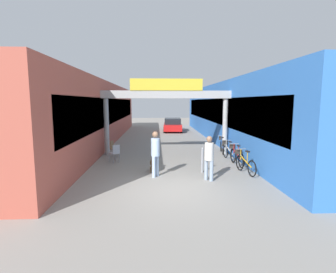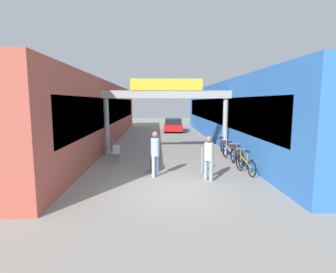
{
  "view_description": "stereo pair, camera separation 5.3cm",
  "coord_description": "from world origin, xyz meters",
  "px_view_note": "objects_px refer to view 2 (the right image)",
  "views": [
    {
      "loc": [
        -0.56,
        -8.5,
        2.98
      ],
      "look_at": [
        0.0,
        4.07,
        1.3
      ],
      "focal_mm": 28.0,
      "sensor_mm": 36.0,
      "label": 1
    },
    {
      "loc": [
        -0.51,
        -8.5,
        2.98
      ],
      "look_at": [
        0.0,
        4.07,
        1.3
      ],
      "focal_mm": 28.0,
      "sensor_mm": 36.0,
      "label": 2
    }
  ],
  "objects_px": {
    "bicycle_blue_farthest": "(222,146)",
    "bollard_post_metal": "(202,160)",
    "bicycle_silver_third": "(229,151)",
    "cafe_chair_wood_farther": "(114,147)",
    "pedestrian_with_dog": "(155,151)",
    "pedestrian_companion": "(209,155)",
    "bicycle_orange_nearest": "(244,163)",
    "dog_on_leash": "(154,162)",
    "cafe_chair_aluminium_nearer": "(115,152)",
    "bicycle_red_second": "(236,156)",
    "parked_car_red": "(173,125)"
  },
  "relations": [
    {
      "from": "pedestrian_companion",
      "to": "cafe_chair_aluminium_nearer",
      "type": "distance_m",
      "value": 5.09
    },
    {
      "from": "bollard_post_metal",
      "to": "parked_car_red",
      "type": "bearing_deg",
      "value": 91.08
    },
    {
      "from": "pedestrian_companion",
      "to": "cafe_chair_aluminium_nearer",
      "type": "bearing_deg",
      "value": 142.14
    },
    {
      "from": "bicycle_red_second",
      "to": "bicycle_silver_third",
      "type": "height_order",
      "value": "same"
    },
    {
      "from": "pedestrian_with_dog",
      "to": "bicycle_silver_third",
      "type": "bearing_deg",
      "value": 38.59
    },
    {
      "from": "cafe_chair_wood_farther",
      "to": "bollard_post_metal",
      "type": "bearing_deg",
      "value": -37.45
    },
    {
      "from": "pedestrian_with_dog",
      "to": "cafe_chair_wood_farther",
      "type": "xyz_separation_m",
      "value": [
        -2.26,
        3.81,
        -0.51
      ]
    },
    {
      "from": "pedestrian_with_dog",
      "to": "bollard_post_metal",
      "type": "distance_m",
      "value": 2.12
    },
    {
      "from": "bollard_post_metal",
      "to": "parked_car_red",
      "type": "xyz_separation_m",
      "value": [
        -0.29,
        15.47,
        0.1
      ]
    },
    {
      "from": "pedestrian_companion",
      "to": "parked_car_red",
      "type": "bearing_deg",
      "value": 91.16
    },
    {
      "from": "bicycle_blue_farthest",
      "to": "cafe_chair_aluminium_nearer",
      "type": "height_order",
      "value": "bicycle_blue_farthest"
    },
    {
      "from": "cafe_chair_wood_farther",
      "to": "bicycle_silver_third",
      "type": "bearing_deg",
      "value": -7.52
    },
    {
      "from": "bicycle_orange_nearest",
      "to": "dog_on_leash",
      "type": "bearing_deg",
      "value": 172.65
    },
    {
      "from": "bicycle_silver_third",
      "to": "cafe_chair_wood_farther",
      "type": "height_order",
      "value": "bicycle_silver_third"
    },
    {
      "from": "bicycle_orange_nearest",
      "to": "bollard_post_metal",
      "type": "height_order",
      "value": "bollard_post_metal"
    },
    {
      "from": "dog_on_leash",
      "to": "cafe_chair_wood_farther",
      "type": "height_order",
      "value": "cafe_chair_wood_farther"
    },
    {
      "from": "pedestrian_companion",
      "to": "bicycle_blue_farthest",
      "type": "distance_m",
      "value": 5.68
    },
    {
      "from": "bicycle_blue_farthest",
      "to": "cafe_chair_aluminium_nearer",
      "type": "distance_m",
      "value": 6.26
    },
    {
      "from": "pedestrian_companion",
      "to": "cafe_chair_wood_farther",
      "type": "bearing_deg",
      "value": 134.2
    },
    {
      "from": "cafe_chair_aluminium_nearer",
      "to": "cafe_chair_wood_farther",
      "type": "bearing_deg",
      "value": 102.14
    },
    {
      "from": "pedestrian_companion",
      "to": "bollard_post_metal",
      "type": "height_order",
      "value": "pedestrian_companion"
    },
    {
      "from": "bicycle_orange_nearest",
      "to": "bicycle_red_second",
      "type": "height_order",
      "value": "same"
    },
    {
      "from": "dog_on_leash",
      "to": "bicycle_blue_farthest",
      "type": "relative_size",
      "value": 0.51
    },
    {
      "from": "pedestrian_with_dog",
      "to": "bicycle_orange_nearest",
      "type": "bearing_deg",
      "value": 6.44
    },
    {
      "from": "pedestrian_companion",
      "to": "parked_car_red",
      "type": "distance_m",
      "value": 16.64
    },
    {
      "from": "pedestrian_with_dog",
      "to": "bicycle_blue_farthest",
      "type": "height_order",
      "value": "pedestrian_with_dog"
    },
    {
      "from": "pedestrian_companion",
      "to": "cafe_chair_wood_farther",
      "type": "relative_size",
      "value": 1.92
    },
    {
      "from": "cafe_chair_wood_farther",
      "to": "pedestrian_with_dog",
      "type": "bearing_deg",
      "value": -59.28
    },
    {
      "from": "bicycle_blue_farthest",
      "to": "bollard_post_metal",
      "type": "height_order",
      "value": "bollard_post_metal"
    },
    {
      "from": "bicycle_orange_nearest",
      "to": "cafe_chair_wood_farther",
      "type": "bearing_deg",
      "value": 150.55
    },
    {
      "from": "pedestrian_with_dog",
      "to": "bicycle_orange_nearest",
      "type": "height_order",
      "value": "pedestrian_with_dog"
    },
    {
      "from": "bicycle_silver_third",
      "to": "cafe_chair_aluminium_nearer",
      "type": "height_order",
      "value": "bicycle_silver_third"
    },
    {
      "from": "dog_on_leash",
      "to": "parked_car_red",
      "type": "xyz_separation_m",
      "value": [
        1.76,
        15.12,
        0.25
      ]
    },
    {
      "from": "bicycle_silver_third",
      "to": "dog_on_leash",
      "type": "bearing_deg",
      "value": -151.41
    },
    {
      "from": "dog_on_leash",
      "to": "bicycle_silver_third",
      "type": "distance_m",
      "value": 4.38
    },
    {
      "from": "bicycle_silver_third",
      "to": "bicycle_blue_farthest",
      "type": "relative_size",
      "value": 1.0
    },
    {
      "from": "bollard_post_metal",
      "to": "cafe_chair_wood_farther",
      "type": "height_order",
      "value": "bollard_post_metal"
    },
    {
      "from": "pedestrian_with_dog",
      "to": "cafe_chair_aluminium_nearer",
      "type": "bearing_deg",
      "value": 128.27
    },
    {
      "from": "bicycle_blue_farthest",
      "to": "bollard_post_metal",
      "type": "distance_m",
      "value": 4.59
    },
    {
      "from": "bicycle_red_second",
      "to": "cafe_chair_wood_farther",
      "type": "relative_size",
      "value": 1.9
    },
    {
      "from": "bicycle_red_second",
      "to": "bicycle_blue_farthest",
      "type": "height_order",
      "value": "same"
    },
    {
      "from": "pedestrian_companion",
      "to": "bicycle_orange_nearest",
      "type": "distance_m",
      "value": 2.07
    },
    {
      "from": "dog_on_leash",
      "to": "bicycle_orange_nearest",
      "type": "xyz_separation_m",
      "value": [
        3.81,
        -0.49,
        0.05
      ]
    },
    {
      "from": "dog_on_leash",
      "to": "bicycle_orange_nearest",
      "type": "bearing_deg",
      "value": -7.35
    },
    {
      "from": "cafe_chair_aluminium_nearer",
      "to": "parked_car_red",
      "type": "distance_m",
      "value": 14.01
    },
    {
      "from": "bicycle_orange_nearest",
      "to": "bicycle_silver_third",
      "type": "bearing_deg",
      "value": 89.15
    },
    {
      "from": "pedestrian_companion",
      "to": "bicycle_orange_nearest",
      "type": "bearing_deg",
      "value": 30.77
    },
    {
      "from": "pedestrian_with_dog",
      "to": "dog_on_leash",
      "type": "distance_m",
      "value": 1.13
    },
    {
      "from": "bicycle_blue_farthest",
      "to": "cafe_chair_wood_farther",
      "type": "distance_m",
      "value": 6.2
    },
    {
      "from": "bicycle_blue_farthest",
      "to": "bicycle_red_second",
      "type": "bearing_deg",
      "value": -90.9
    }
  ]
}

